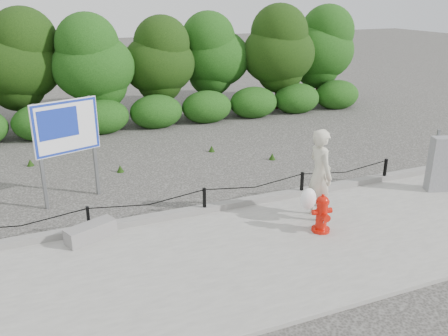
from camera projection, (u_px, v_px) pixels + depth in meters
ground at (205, 216)px, 10.61m from camera, size 90.00×90.00×0.00m
sidewalk at (242, 258)px, 8.86m from camera, size 14.00×4.00×0.08m
curb at (204, 209)px, 10.60m from camera, size 14.00×0.22×0.14m
chain_barrier at (204, 197)px, 10.45m from camera, size 10.06×0.06×0.60m
treeline at (122, 57)px, 17.52m from camera, size 20.43×3.51×4.31m
fire_hydrant at (322, 214)px, 9.64m from camera, size 0.43×0.45×0.82m
pedestrian at (319, 176)px, 10.05m from camera, size 0.79×0.75×1.99m
concrete_block at (91, 232)px, 9.41m from camera, size 1.06×0.71×0.32m
utility_cabinet at (440, 164)px, 11.57m from camera, size 0.59×0.45×1.51m
advertising_sign at (66, 132)px, 10.73m from camera, size 1.48×0.56×2.46m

